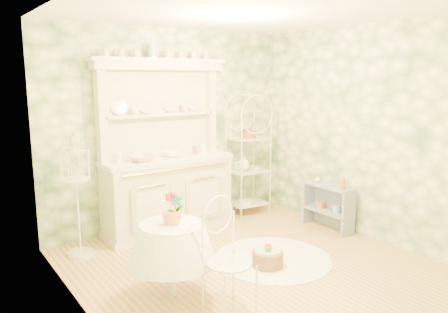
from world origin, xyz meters
TOP-DOWN VIEW (x-y plane):
  - floor at (0.00, 0.00)m, footprint 3.60×3.60m
  - ceiling at (0.00, 0.00)m, footprint 3.60×3.60m
  - wall_left at (-1.80, 0.00)m, footprint 3.60×3.60m
  - wall_right at (1.80, 0.00)m, footprint 3.60×3.60m
  - wall_back at (0.00, 1.80)m, footprint 3.60×3.60m
  - wall_front at (0.00, -1.80)m, footprint 3.60×3.60m
  - kitchen_dresser at (-0.20, 1.52)m, footprint 1.87×0.61m
  - bakers_rack at (1.16, 1.52)m, footprint 0.60×0.45m
  - side_shelf at (1.61, 0.32)m, footprint 0.31×0.68m
  - round_table at (-1.02, -0.10)m, footprint 0.63×0.63m
  - cafe_chair at (-0.75, -0.64)m, footprint 0.48×0.48m
  - birdcage_stand at (-1.44, 1.37)m, footprint 0.35×0.35m
  - floor_basket at (0.13, -0.14)m, footprint 0.34×0.34m
  - lace_rug at (0.32, -0.02)m, footprint 1.44×1.44m
  - bowl_floral at (-0.60, 1.44)m, footprint 0.35×0.35m
  - bowl_white at (-0.12, 1.52)m, footprint 0.32×0.32m
  - cup_left at (-0.56, 1.68)m, footprint 0.14×0.14m
  - cup_right at (0.17, 1.68)m, footprint 0.11×0.11m
  - potted_geranium at (-0.99, -0.13)m, footprint 0.17×0.13m
  - bottle_amber at (1.58, 0.07)m, footprint 0.07×0.07m
  - bottle_blue at (1.57, 0.28)m, footprint 0.07×0.07m
  - bottle_glass at (1.61, 0.52)m, footprint 0.09×0.09m

SIDE VIEW (x-z plane):
  - floor at x=0.00m, z-range 0.00..0.00m
  - lace_rug at x=0.32m, z-range 0.00..0.01m
  - floor_basket at x=0.13m, z-range 0.00..0.21m
  - side_shelf at x=1.61m, z-range 0.00..0.57m
  - round_table at x=-1.02m, z-range 0.00..0.68m
  - cafe_chair at x=-0.75m, z-range 0.00..0.91m
  - bottle_glass at x=1.61m, z-range 0.60..0.70m
  - bottle_blue at x=1.57m, z-range 0.59..0.71m
  - bottle_amber at x=1.58m, z-range 0.59..0.77m
  - birdcage_stand at x=-1.44m, z-range 0.00..1.38m
  - potted_geranium at x=-0.99m, z-range 0.70..1.00m
  - bakers_rack at x=1.16m, z-range 0.00..1.84m
  - bowl_floral at x=-0.60m, z-range 0.98..1.06m
  - bowl_white at x=-0.12m, z-range 0.98..1.05m
  - kitchen_dresser at x=-0.20m, z-range 0.00..2.29m
  - wall_left at x=-1.80m, z-range 1.35..1.35m
  - wall_right at x=1.80m, z-range 1.35..1.35m
  - wall_back at x=0.00m, z-range 1.35..1.35m
  - wall_front at x=0.00m, z-range 1.35..1.35m
  - cup_left at x=-0.56m, z-range 1.57..1.65m
  - cup_right at x=0.17m, z-range 1.56..1.66m
  - ceiling at x=0.00m, z-range 2.70..2.70m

